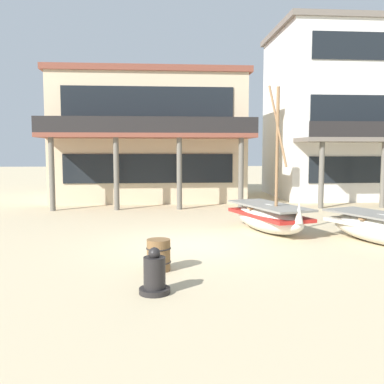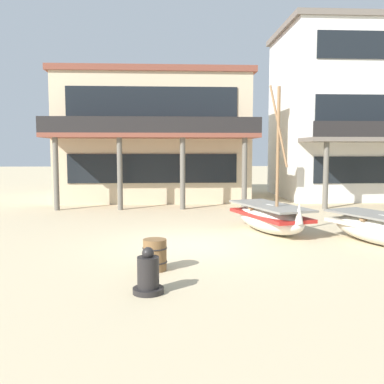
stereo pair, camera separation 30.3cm
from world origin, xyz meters
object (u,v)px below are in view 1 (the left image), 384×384
at_px(capstan_winch, 155,275).
at_px(harbor_building_main, 150,137).
at_px(harbor_building_annex, 364,114).
at_px(fishing_boat_near_left, 269,216).
at_px(fishing_boat_centre_large, 384,227).
at_px(wooden_barrel, 159,255).

height_order(capstan_winch, harbor_building_main, harbor_building_main).
bearing_deg(harbor_building_annex, capstan_winch, -126.12).
distance_m(capstan_winch, harbor_building_annex, 20.71).
xyz_separation_m(fishing_boat_near_left, capstan_winch, (-3.67, -5.79, -0.18)).
distance_m(fishing_boat_near_left, capstan_winch, 6.85).
distance_m(fishing_boat_near_left, harbor_building_annex, 14.06).
distance_m(fishing_boat_centre_large, wooden_barrel, 6.78).
distance_m(wooden_barrel, harbor_building_main, 15.03).
xyz_separation_m(wooden_barrel, harbor_building_main, (-0.45, 14.72, 3.03)).
bearing_deg(capstan_winch, harbor_building_annex, 53.88).
bearing_deg(harbor_building_annex, harbor_building_main, -179.51).
bearing_deg(capstan_winch, fishing_boat_near_left, 57.61).
bearing_deg(wooden_barrel, fishing_boat_centre_large, 19.34).
height_order(fishing_boat_near_left, harbor_building_main, harbor_building_main).
xyz_separation_m(capstan_winch, harbor_building_main, (-0.37, 16.25, 3.04)).
distance_m(harbor_building_main, harbor_building_annex, 12.38).
xyz_separation_m(fishing_boat_centre_large, harbor_building_annex, (5.46, 12.58, 4.24)).
height_order(capstan_winch, harbor_building_annex, harbor_building_annex).
relative_size(fishing_boat_centre_large, wooden_barrel, 6.54).
distance_m(fishing_boat_centre_large, harbor_building_main, 14.52).
bearing_deg(capstan_winch, harbor_building_main, 91.31).
distance_m(fishing_boat_centre_large, harbor_building_annex, 14.35).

